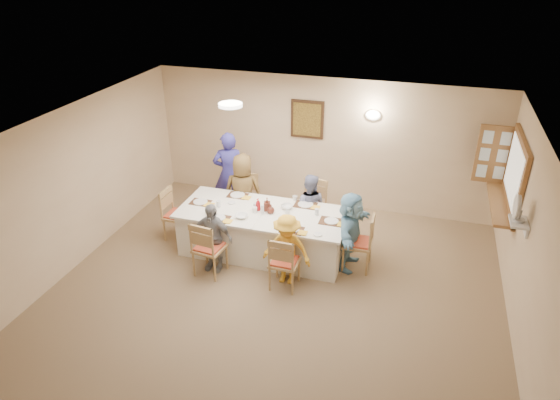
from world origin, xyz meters
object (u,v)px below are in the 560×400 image
(chair_back_right, at_px, (311,209))
(diner_right_end, at_px, (350,231))
(diner_front_left, at_px, (212,237))
(diner_back_left, at_px, (243,192))
(caregiver, at_px, (229,173))
(chair_front_right, at_px, (285,261))
(diner_front_right, at_px, (287,250))
(chair_right_end, at_px, (358,242))
(dining_table, at_px, (263,232))
(chair_left_end, at_px, (178,214))
(chair_front_left, at_px, (209,247))
(chair_back_left, at_px, (246,201))
(diner_back_right, at_px, (309,207))
(serving_hatch, at_px, (515,175))
(condiment_ketchup, at_px, (258,204))
(desk_fan, at_px, (519,212))

(chair_back_right, relative_size, diner_right_end, 0.77)
(chair_back_right, bearing_deg, diner_front_left, -119.35)
(chair_back_right, bearing_deg, diner_back_left, -164.60)
(caregiver, bearing_deg, diner_back_left, 112.57)
(chair_front_right, height_order, diner_front_right, diner_front_right)
(diner_right_end, bearing_deg, diner_front_left, 113.72)
(chair_right_end, xyz_separation_m, diner_front_left, (-2.15, -0.68, 0.10))
(diner_back_left, distance_m, diner_front_right, 1.82)
(dining_table, height_order, diner_right_end, diner_right_end)
(chair_right_end, height_order, diner_front_right, diner_front_right)
(chair_left_end, bearing_deg, diner_front_left, -123.29)
(chair_front_left, bearing_deg, diner_front_left, -82.93)
(chair_back_left, xyz_separation_m, diner_back_right, (1.20, -0.12, 0.13))
(chair_left_end, distance_m, diner_back_right, 2.26)
(chair_left_end, bearing_deg, diner_back_right, -70.15)
(chair_left_end, xyz_separation_m, diner_front_right, (2.15, -0.68, 0.11))
(serving_hatch, height_order, diner_back_right, serving_hatch)
(diner_right_end, bearing_deg, condiment_ketchup, 94.18)
(chair_front_right, xyz_separation_m, diner_front_right, (0.00, 0.12, 0.12))
(diner_back_right, bearing_deg, chair_front_right, 88.05)
(diner_back_right, distance_m, condiment_ketchup, 0.99)
(diner_back_left, xyz_separation_m, diner_back_right, (1.20, 0.00, -0.11))
(diner_back_left, distance_m, diner_front_left, 1.37)
(chair_right_end, distance_m, caregiver, 2.86)
(chair_left_end, bearing_deg, chair_right_end, -87.70)
(chair_back_right, bearing_deg, condiment_ketchup, -121.96)
(caregiver, bearing_deg, chair_front_left, 81.81)
(dining_table, relative_size, diner_front_left, 2.38)
(chair_front_right, distance_m, chair_left_end, 2.29)
(serving_hatch, height_order, chair_front_left, serving_hatch)
(dining_table, relative_size, chair_back_left, 2.92)
(chair_back_left, height_order, diner_back_left, diner_back_left)
(desk_fan, height_order, chair_front_left, desk_fan)
(chair_front_left, height_order, chair_front_right, chair_front_left)
(chair_left_end, relative_size, diner_front_left, 0.80)
(chair_back_right, height_order, chair_front_right, chair_back_right)
(serving_hatch, height_order, desk_fan, serving_hatch)
(diner_front_left, xyz_separation_m, condiment_ketchup, (0.51, 0.70, 0.29))
(serving_hatch, xyz_separation_m, chair_right_end, (-2.17, -0.93, -1.03))
(desk_fan, height_order, chair_front_right, desk_fan)
(chair_left_end, relative_size, chair_right_end, 0.97)
(dining_table, bearing_deg, serving_hatch, 14.08)
(diner_front_right, distance_m, diner_right_end, 1.07)
(caregiver, bearing_deg, desk_fan, 140.21)
(diner_front_left, bearing_deg, condiment_ketchup, 57.73)
(diner_front_right, relative_size, caregiver, 0.71)
(chair_front_left, relative_size, chair_left_end, 1.03)
(diner_back_left, bearing_deg, chair_front_left, 80.77)
(serving_hatch, relative_size, chair_back_left, 1.60)
(chair_left_end, xyz_separation_m, diner_back_right, (2.15, 0.68, 0.14))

